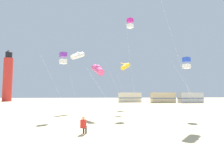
{
  "coord_description": "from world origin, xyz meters",
  "views": [
    {
      "loc": [
        -0.82,
        -6.76,
        2.62
      ],
      "look_at": [
        0.87,
        9.95,
        4.07
      ],
      "focal_mm": 30.23,
      "sensor_mm": 36.0,
      "label": 1
    }
  ],
  "objects": [
    {
      "name": "kite_tube_gold",
      "position": [
        4.49,
        23.72,
        7.07
      ],
      "size": [
        2.99,
        3.22,
        7.77
      ],
      "color": "silver",
      "rests_on": "ground"
    },
    {
      "name": "kite_tube_white",
      "position": [
        -2.98,
        19.55,
        7.89
      ],
      "size": [
        2.56,
        2.83,
        8.6
      ],
      "color": "silver",
      "rests_on": "ground"
    },
    {
      "name": "kite_box_violet",
      "position": [
        -3.81,
        12.21,
        6.11
      ],
      "size": [
        3.13,
        2.28,
        6.69
      ],
      "color": "silver",
      "rests_on": "ground"
    },
    {
      "name": "lighthouse_distant",
      "position": [
        -28.21,
        56.78,
        7.84
      ],
      "size": [
        2.8,
        2.8,
        16.8
      ],
      "color": "red",
      "rests_on": "ground"
    },
    {
      "name": "kite_box_magenta",
      "position": [
        3.58,
        14.98,
        11.01
      ],
      "size": [
        1.25,
        1.09,
        11.61
      ],
      "color": "silver",
      "rests_on": "ground"
    },
    {
      "name": "kite_flyer_standing",
      "position": [
        -1.39,
        5.64,
        0.61
      ],
      "size": [
        0.42,
        0.55,
        1.16
      ],
      "rotation": [
        0.0,
        0.0,
        2.89
      ],
      "color": "red",
      "rests_on": "ground"
    },
    {
      "name": "rv_van_cream",
      "position": [
        9.89,
        47.64,
        1.39
      ],
      "size": [
        6.52,
        2.58,
        2.8
      ],
      "rotation": [
        0.0,
        0.0,
        0.04
      ],
      "color": "beige",
      "rests_on": "ground"
    },
    {
      "name": "kite_tube_rainbow",
      "position": [
        -0.33,
        13.29,
        5.16
      ],
      "size": [
        3.41,
        3.52,
        5.87
      ],
      "color": "silver",
      "rests_on": "ground"
    },
    {
      "name": "kite_box_blue",
      "position": [
        8.73,
        11.53,
        5.71
      ],
      "size": [
        3.02,
        2.47,
        6.3
      ],
      "color": "silver",
      "rests_on": "ground"
    },
    {
      "name": "rv_van_tan",
      "position": [
        18.19,
        43.24,
        1.39
      ],
      "size": [
        6.48,
        2.45,
        2.8
      ],
      "rotation": [
        0.0,
        0.0,
        -0.02
      ],
      "color": "#C6B28C",
      "rests_on": "ground"
    },
    {
      "name": "kite_diamond_orange",
      "position": [
        3.18,
        17.58,
        6.22
      ],
      "size": [
        3.12,
        3.12,
        6.67
      ],
      "color": "silver",
      "rests_on": "ground"
    },
    {
      "name": "rv_van_silver",
      "position": [
        25.46,
        42.09,
        1.39
      ],
      "size": [
        6.57,
        2.73,
        2.8
      ],
      "rotation": [
        0.0,
        0.0,
        0.06
      ],
      "color": "#B7BABF",
      "rests_on": "ground"
    }
  ]
}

